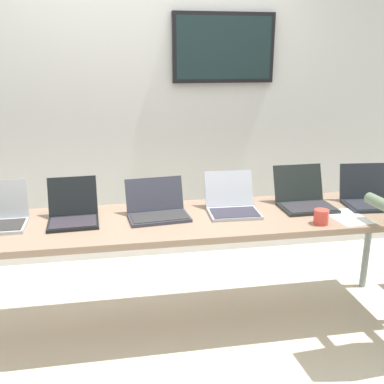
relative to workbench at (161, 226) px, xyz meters
The scene contains 10 objects.
ground 0.74m from the workbench, ahead, with size 8.00×8.00×0.04m, color beige.
back_wall 1.28m from the workbench, 89.19° to the left, with size 8.00×0.11×2.60m.
workbench is the anchor object (origin of this frame).
laptop_station_1 0.55m from the workbench, behind, with size 0.32×0.35×0.25m.
laptop_station_2 0.11m from the workbench, 105.90° to the left, with size 0.40×0.33×0.23m.
laptop_station_3 0.49m from the workbench, ahead, with size 0.33×0.35×0.24m.
laptop_station_4 0.99m from the workbench, ahead, with size 0.36×0.35×0.26m.
laptop_station_5 1.45m from the workbench, ahead, with size 0.38×0.34×0.26m.
coffee_mug 0.99m from the workbench, 14.70° to the right, with size 0.09×0.09×0.09m.
paper_sheet 1.19m from the workbench, ahead, with size 0.24×0.32×0.00m.
Camera 1 is at (-0.25, -2.59, 1.74)m, focal length 41.17 mm.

